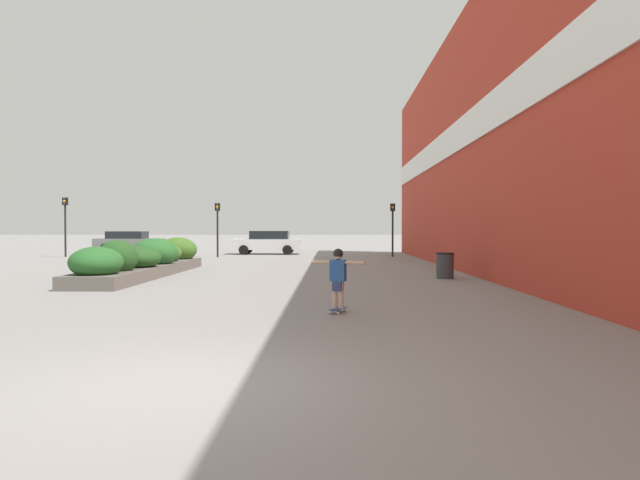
{
  "coord_description": "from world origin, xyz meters",
  "views": [
    {
      "loc": [
        1.6,
        -5.97,
        1.66
      ],
      "look_at": [
        1.16,
        17.23,
        1.2
      ],
      "focal_mm": 32.0,
      "sensor_mm": 36.0,
      "label": 1
    }
  ],
  "objects_px": {
    "skateboarder": "(338,272)",
    "car_leftmost": "(268,242)",
    "car_center_left": "(129,241)",
    "traffic_light_far_left": "(65,216)",
    "skateboard": "(338,310)",
    "traffic_light_right": "(393,220)",
    "traffic_light_left": "(217,220)",
    "trash_bin": "(445,266)"
  },
  "relations": [
    {
      "from": "skateboarder",
      "to": "car_leftmost",
      "type": "distance_m",
      "value": 26.27
    },
    {
      "from": "car_center_left",
      "to": "skateboarder",
      "type": "bearing_deg",
      "value": 26.35
    },
    {
      "from": "traffic_light_far_left",
      "to": "skateboarder",
      "type": "bearing_deg",
      "value": -54.4
    },
    {
      "from": "skateboard",
      "to": "skateboarder",
      "type": "bearing_deg",
      "value": -94.06
    },
    {
      "from": "skateboarder",
      "to": "car_leftmost",
      "type": "bearing_deg",
      "value": 121.84
    },
    {
      "from": "skateboarder",
      "to": "traffic_light_right",
      "type": "height_order",
      "value": "traffic_light_right"
    },
    {
      "from": "traffic_light_left",
      "to": "traffic_light_far_left",
      "type": "distance_m",
      "value": 9.07
    },
    {
      "from": "car_center_left",
      "to": "traffic_light_right",
      "type": "distance_m",
      "value": 19.79
    },
    {
      "from": "car_leftmost",
      "to": "skateboard",
      "type": "bearing_deg",
      "value": -170.66
    },
    {
      "from": "skateboard",
      "to": "car_center_left",
      "type": "height_order",
      "value": "car_center_left"
    },
    {
      "from": "skateboard",
      "to": "traffic_light_far_left",
      "type": "relative_size",
      "value": 0.17
    },
    {
      "from": "skateboard",
      "to": "car_leftmost",
      "type": "height_order",
      "value": "car_leftmost"
    },
    {
      "from": "skateboarder",
      "to": "car_leftmost",
      "type": "xyz_separation_m",
      "value": [
        -4.26,
        25.92,
        -0.01
      ]
    },
    {
      "from": "skateboarder",
      "to": "car_center_left",
      "type": "height_order",
      "value": "car_center_left"
    },
    {
      "from": "traffic_light_right",
      "to": "traffic_light_far_left",
      "type": "xyz_separation_m",
      "value": [
        -19.33,
        -0.36,
        0.22
      ]
    },
    {
      "from": "car_leftmost",
      "to": "traffic_light_far_left",
      "type": "bearing_deg",
      "value": 108.32
    },
    {
      "from": "traffic_light_right",
      "to": "car_center_left",
      "type": "bearing_deg",
      "value": 157.96
    },
    {
      "from": "trash_bin",
      "to": "traffic_light_left",
      "type": "distance_m",
      "value": 17.58
    },
    {
      "from": "skateboard",
      "to": "skateboarder",
      "type": "height_order",
      "value": "skateboarder"
    },
    {
      "from": "skateboard",
      "to": "car_leftmost",
      "type": "distance_m",
      "value": 26.28
    },
    {
      "from": "trash_bin",
      "to": "car_leftmost",
      "type": "relative_size",
      "value": 0.19
    },
    {
      "from": "car_center_left",
      "to": "traffic_light_right",
      "type": "xyz_separation_m",
      "value": [
        18.3,
        -7.41,
        1.4
      ]
    },
    {
      "from": "trash_bin",
      "to": "car_leftmost",
      "type": "bearing_deg",
      "value": 113.71
    },
    {
      "from": "car_center_left",
      "to": "traffic_light_left",
      "type": "distance_m",
      "value": 11.41
    },
    {
      "from": "traffic_light_left",
      "to": "skateboard",
      "type": "bearing_deg",
      "value": -72.84
    },
    {
      "from": "traffic_light_far_left",
      "to": "car_center_left",
      "type": "bearing_deg",
      "value": 82.44
    },
    {
      "from": "car_leftmost",
      "to": "traffic_light_right",
      "type": "bearing_deg",
      "value": -114.05
    },
    {
      "from": "skateboard",
      "to": "car_center_left",
      "type": "relative_size",
      "value": 0.13
    },
    {
      "from": "skateboard",
      "to": "car_center_left",
      "type": "xyz_separation_m",
      "value": [
        -14.79,
        29.87,
        0.71
      ]
    },
    {
      "from": "skateboarder",
      "to": "traffic_light_left",
      "type": "distance_m",
      "value": 22.95
    },
    {
      "from": "trash_bin",
      "to": "traffic_light_left",
      "type": "xyz_separation_m",
      "value": [
        -10.43,
        14.04,
        1.74
      ]
    },
    {
      "from": "traffic_light_right",
      "to": "trash_bin",
      "type": "bearing_deg",
      "value": -89.36
    },
    {
      "from": "skateboarder",
      "to": "traffic_light_left",
      "type": "relative_size",
      "value": 0.37
    },
    {
      "from": "car_leftmost",
      "to": "traffic_light_right",
      "type": "xyz_separation_m",
      "value": [
        7.77,
        -3.47,
        1.38
      ]
    },
    {
      "from": "car_leftmost",
      "to": "traffic_light_left",
      "type": "relative_size",
      "value": 1.42
    },
    {
      "from": "car_center_left",
      "to": "traffic_light_far_left",
      "type": "distance_m",
      "value": 8.0
    },
    {
      "from": "skateboard",
      "to": "trash_bin",
      "type": "relative_size",
      "value": 0.69
    },
    {
      "from": "skateboarder",
      "to": "car_leftmost",
      "type": "relative_size",
      "value": 0.26
    },
    {
      "from": "trash_bin",
      "to": "car_leftmost",
      "type": "distance_m",
      "value": 19.74
    },
    {
      "from": "skateboarder",
      "to": "car_center_left",
      "type": "relative_size",
      "value": 0.25
    },
    {
      "from": "trash_bin",
      "to": "car_center_left",
      "type": "distance_m",
      "value": 28.73
    },
    {
      "from": "car_center_left",
      "to": "traffic_light_left",
      "type": "bearing_deg",
      "value": 45.21
    }
  ]
}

